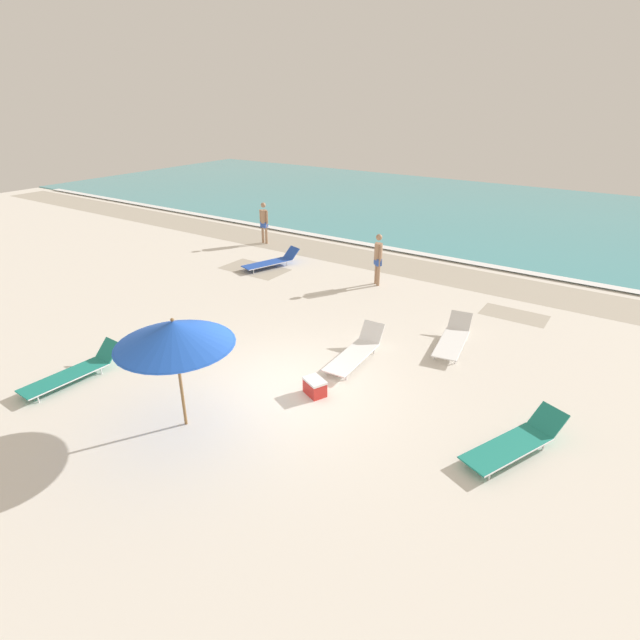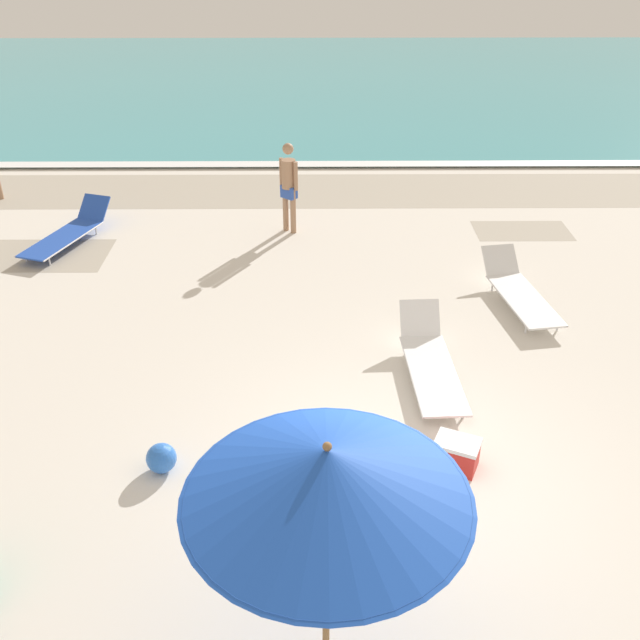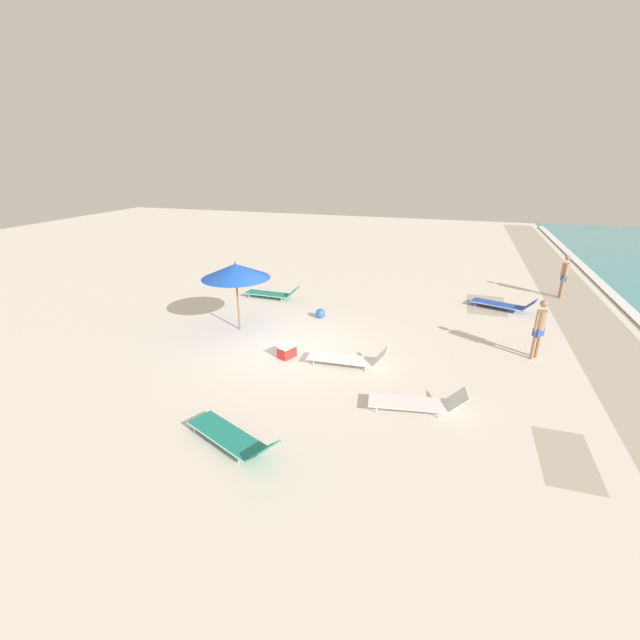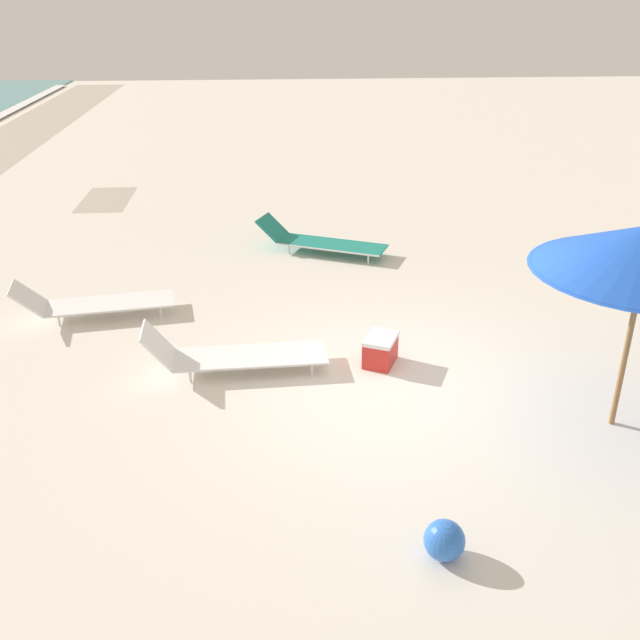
{
  "view_description": "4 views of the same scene",
  "coord_description": "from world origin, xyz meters",
  "px_view_note": "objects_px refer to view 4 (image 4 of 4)",
  "views": [
    {
      "loc": [
        5.88,
        -7.46,
        6.03
      ],
      "look_at": [
        -0.13,
        1.49,
        1.09
      ],
      "focal_mm": 28.0,
      "sensor_mm": 36.0,
      "label": 1
    },
    {
      "loc": [
        -0.98,
        -6.07,
        5.62
      ],
      "look_at": [
        -0.92,
        1.62,
        1.11
      ],
      "focal_mm": 40.0,
      "sensor_mm": 36.0,
      "label": 2
    },
    {
      "loc": [
        11.03,
        4.46,
        5.5
      ],
      "look_at": [
        -0.24,
        0.9,
        0.92
      ],
      "focal_mm": 24.0,
      "sensor_mm": 36.0,
      "label": 3
    },
    {
      "loc": [
        -7.19,
        1.47,
        4.34
      ],
      "look_at": [
        -0.32,
        0.99,
        1.07
      ],
      "focal_mm": 40.0,
      "sensor_mm": 36.0,
      "label": 4
    }
  ],
  "objects_px": {
    "beach_ball": "(444,540)",
    "cooler_box": "(380,350)",
    "sun_lounger_near_water_right": "(320,241)",
    "sun_lounger_near_water_left": "(232,354)",
    "sun_lounger_mid_beach_solo": "(94,302)"
  },
  "relations": [
    {
      "from": "sun_lounger_near_water_left",
      "to": "sun_lounger_mid_beach_solo",
      "type": "xyz_separation_m",
      "value": [
        1.72,
        2.04,
        -0.0
      ]
    },
    {
      "from": "sun_lounger_near_water_right",
      "to": "cooler_box",
      "type": "relative_size",
      "value": 3.91
    },
    {
      "from": "sun_lounger_near_water_left",
      "to": "beach_ball",
      "type": "height_order",
      "value": "sun_lounger_near_water_left"
    },
    {
      "from": "sun_lounger_near_water_right",
      "to": "cooler_box",
      "type": "xyz_separation_m",
      "value": [
        -4.12,
        -0.46,
        -0.02
      ]
    },
    {
      "from": "beach_ball",
      "to": "sun_lounger_near_water_left",
      "type": "bearing_deg",
      "value": 29.44
    },
    {
      "from": "sun_lounger_near_water_left",
      "to": "sun_lounger_near_water_right",
      "type": "xyz_separation_m",
      "value": [
        4.16,
        -1.38,
        -0.01
      ]
    },
    {
      "from": "sun_lounger_near_water_right",
      "to": "cooler_box",
      "type": "bearing_deg",
      "value": -149.67
    },
    {
      "from": "beach_ball",
      "to": "cooler_box",
      "type": "height_order",
      "value": "cooler_box"
    },
    {
      "from": "sun_lounger_near_water_left",
      "to": "sun_lounger_mid_beach_solo",
      "type": "height_order",
      "value": "sun_lounger_near_water_left"
    },
    {
      "from": "beach_ball",
      "to": "cooler_box",
      "type": "distance_m",
      "value": 3.36
    },
    {
      "from": "sun_lounger_near_water_left",
      "to": "sun_lounger_mid_beach_solo",
      "type": "distance_m",
      "value": 2.67
    },
    {
      "from": "beach_ball",
      "to": "cooler_box",
      "type": "xyz_separation_m",
      "value": [
        3.36,
        0.03,
        0.01
      ]
    },
    {
      "from": "sun_lounger_mid_beach_solo",
      "to": "cooler_box",
      "type": "xyz_separation_m",
      "value": [
        -1.68,
        -3.88,
        -0.03
      ]
    },
    {
      "from": "sun_lounger_near_water_left",
      "to": "sun_lounger_near_water_right",
      "type": "height_order",
      "value": "sun_lounger_near_water_left"
    },
    {
      "from": "sun_lounger_near_water_left",
      "to": "cooler_box",
      "type": "distance_m",
      "value": 1.84
    }
  ]
}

